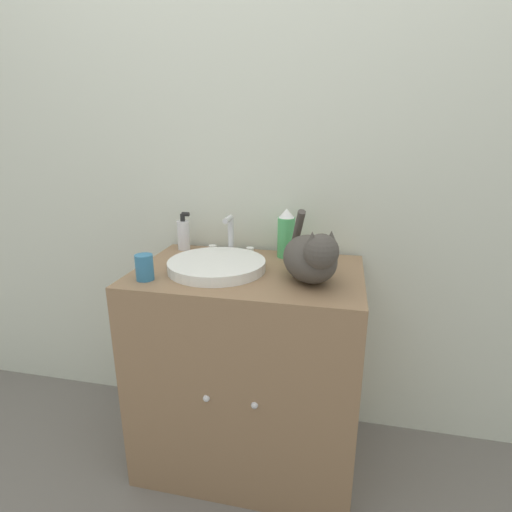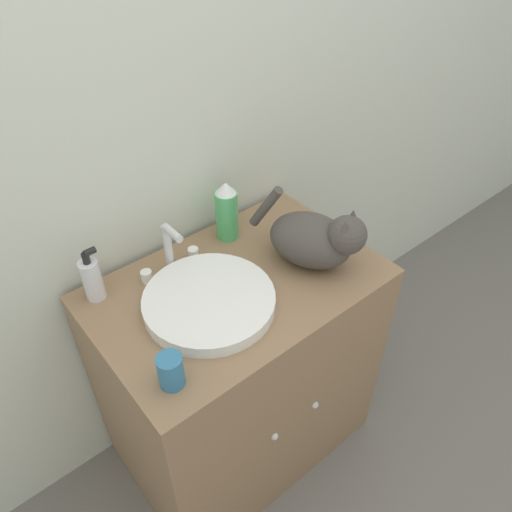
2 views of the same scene
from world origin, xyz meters
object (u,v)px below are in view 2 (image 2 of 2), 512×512
Objects in this scene: spray_bottle at (227,211)px; cup at (171,371)px; soap_bottle at (92,279)px; cat at (316,238)px.

spray_bottle reaches higher than cup.
soap_bottle is at bearing 91.45° from cup.
cat is at bearing -26.07° from soap_bottle.
cat is 1.81× the size of spray_bottle.
soap_bottle is (-0.56, 0.27, -0.02)m from cat.
cup is at bearing -102.93° from cat.
cat is 0.29m from spray_bottle.
spray_bottle is 0.56m from cup.
soap_bottle is 1.84× the size of cup.
spray_bottle is at bearing -1.61° from soap_bottle.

